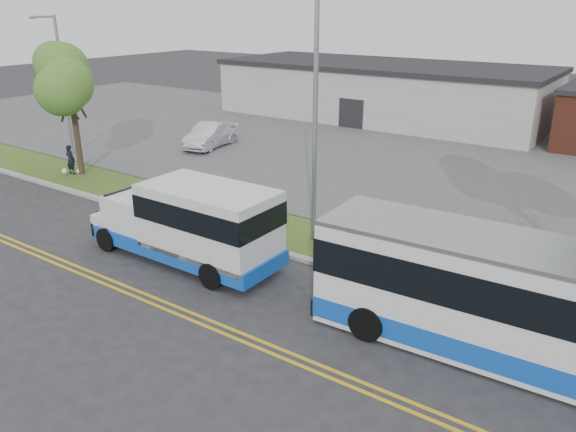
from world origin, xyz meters
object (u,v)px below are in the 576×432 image
Objects in this scene: shuttle_bus at (194,221)px; transit_bus at (539,309)px; pedestrian at (71,160)px; parked_car_a at (209,135)px; streetlight_far at (62,81)px; tree_west at (69,78)px; parked_car_b at (211,137)px; streetlight_near at (314,107)px.

transit_bus reaches higher than shuttle_bus.
pedestrian reaches higher than parked_car_a.
tree_west is at bearing -28.98° from streetlight_far.
transit_bus is 24.51m from pedestrian.
pedestrian is (-24.24, 3.60, -0.72)m from transit_bus.
parked_car_b is (1.49, 8.65, -4.40)m from tree_west.
transit_bus is (23.82, -3.90, -3.51)m from tree_west.
parked_car_a is at bearing 48.71° from streetlight_far.
transit_bus reaches higher than parked_car_b.
pedestrian is at bearing -118.94° from parked_car_a.
shuttle_bus reaches higher than parked_car_a.
streetlight_near reaches higher than pedestrian.
shuttle_bus is 16.96m from parked_car_a.
transit_bus is at bearing 2.43° from shuttle_bus.
tree_west is 24.39m from transit_bus.
streetlight_near is at bearing 156.30° from transit_bus.
parked_car_a reaches higher than parked_car_b.
shuttle_bus is (12.56, -4.37, -3.56)m from tree_west.
streetlight_near is 5.88m from shuttle_bus.
streetlight_far is 9.06m from parked_car_a.
tree_west is 9.81m from parked_car_b.
parked_car_b is (5.49, 6.43, -3.75)m from streetlight_far.
streetlight_far reaches higher than shuttle_bus.
shuttle_bus is at bearing 179.93° from transit_bus.
shuttle_bus is 11.27m from transit_bus.
streetlight_near is 19.20m from streetlight_far.
tree_west is 0.90× the size of shuttle_bus.
streetlight_near reaches higher than parked_car_a.
parked_car_a is at bearing 80.10° from tree_west.
pedestrian is at bearing -144.49° from tree_west.
transit_bus is at bearing 165.43° from pedestrian.
parked_car_a is (1.89, 8.74, -0.05)m from pedestrian.
pedestrian is 9.14m from parked_car_b.
streetlight_near is at bearing 173.22° from pedestrian.
streetlight_far is 0.69× the size of transit_bus.
tree_west is 13.77m from shuttle_bus.
streetlight_far is 9.25m from parked_car_b.
streetlight_near is 1.24× the size of shuttle_bus.
transit_bus is at bearing -45.66° from parked_car_a.
parked_car_b is (1.90, 8.94, -0.17)m from pedestrian.
parked_car_a is 0.23m from parked_car_b.
tree_west is at bearing -150.61° from pedestrian.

